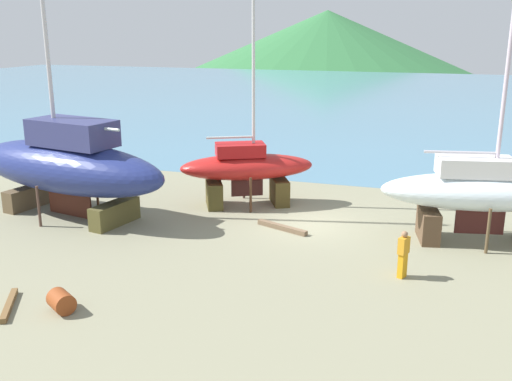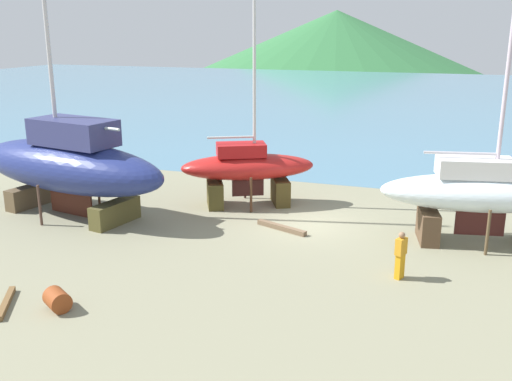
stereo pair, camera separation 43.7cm
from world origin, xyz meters
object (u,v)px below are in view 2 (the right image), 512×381
(sailboat_mid_port, at_px, (69,164))
(sailboat_large_starboard, at_px, (247,168))
(sailboat_small_center, at_px, (482,193))
(worker, at_px, (401,255))
(barrel_ochre, at_px, (57,300))

(sailboat_mid_port, bearing_deg, sailboat_large_starboard, -139.71)
(sailboat_mid_port, bearing_deg, sailboat_small_center, -162.16)
(worker, relative_size, barrel_ochre, 2.10)
(sailboat_small_center, bearing_deg, sailboat_large_starboard, 158.78)
(worker, bearing_deg, sailboat_mid_port, 14.59)
(sailboat_small_center, bearing_deg, worker, -131.24)
(sailboat_small_center, height_order, worker, sailboat_small_center)
(sailboat_small_center, distance_m, worker, 5.29)
(sailboat_small_center, relative_size, sailboat_large_starboard, 1.25)
(sailboat_large_starboard, relative_size, worker, 6.01)
(sailboat_mid_port, relative_size, worker, 10.35)
(sailboat_small_center, xyz_separation_m, worker, (-2.60, -4.45, -1.17))
(sailboat_mid_port, bearing_deg, worker, -178.09)
(sailboat_small_center, distance_m, barrel_ochre, 15.89)
(barrel_ochre, bearing_deg, sailboat_small_center, 39.77)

